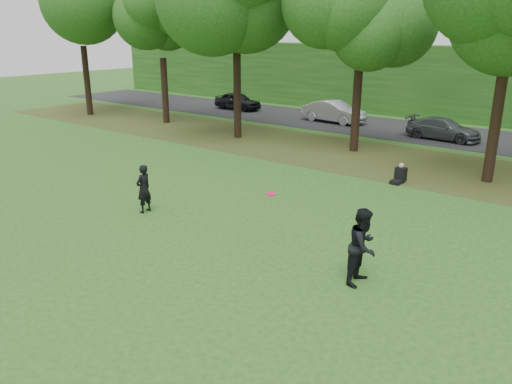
% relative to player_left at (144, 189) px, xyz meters
% --- Properties ---
extents(ground, '(120.00, 120.00, 0.00)m').
position_rel_player_left_xyz_m(ground, '(4.48, -1.09, -0.85)').
color(ground, '#264C17').
rests_on(ground, ground).
extents(leaf_litter, '(60.00, 7.00, 0.01)m').
position_rel_player_left_xyz_m(leaf_litter, '(4.48, 11.91, -0.84)').
color(leaf_litter, '#433817').
rests_on(leaf_litter, ground).
extents(street, '(70.00, 7.00, 0.02)m').
position_rel_player_left_xyz_m(street, '(4.48, 19.91, -0.84)').
color(street, black).
rests_on(street, ground).
extents(far_hedge, '(70.00, 3.00, 5.00)m').
position_rel_player_left_xyz_m(far_hedge, '(4.48, 25.91, 1.65)').
color(far_hedge, '#194814').
rests_on(far_hedge, ground).
extents(player_left, '(0.46, 0.66, 1.70)m').
position_rel_player_left_xyz_m(player_left, '(0.00, 0.00, 0.00)').
color(player_left, black).
rests_on(player_left, ground).
extents(player_right, '(0.77, 0.97, 1.96)m').
position_rel_player_left_xyz_m(player_right, '(8.26, -0.02, 0.13)').
color(player_right, black).
rests_on(player_right, ground).
extents(parked_cars, '(34.94, 3.70, 1.46)m').
position_rel_player_left_xyz_m(parked_cars, '(4.21, 19.40, -0.17)').
color(parked_cars, black).
rests_on(parked_cars, street).
extents(frisbee, '(0.38, 0.38, 0.06)m').
position_rel_player_left_xyz_m(frisbee, '(5.36, 0.08, 0.88)').
color(frisbee, '#DA1249').
rests_on(frisbee, ground).
extents(seated_person, '(0.48, 0.76, 0.83)m').
position_rel_player_left_xyz_m(seated_person, '(5.64, 8.77, -0.54)').
color(seated_person, black).
rests_on(seated_person, ground).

